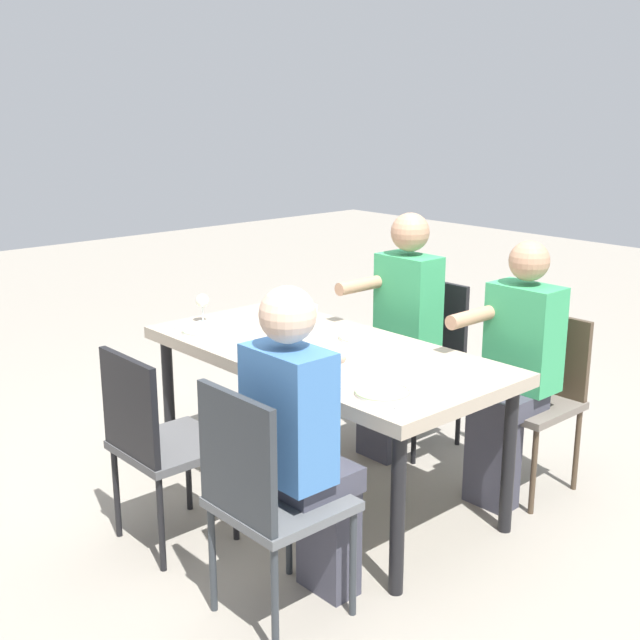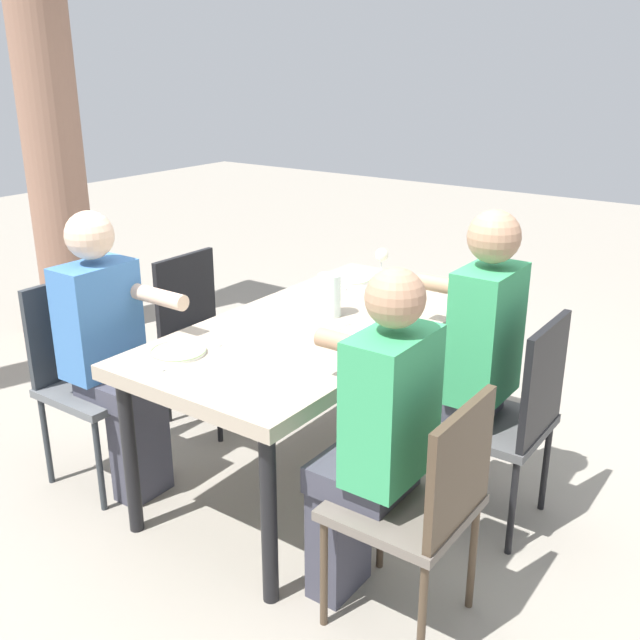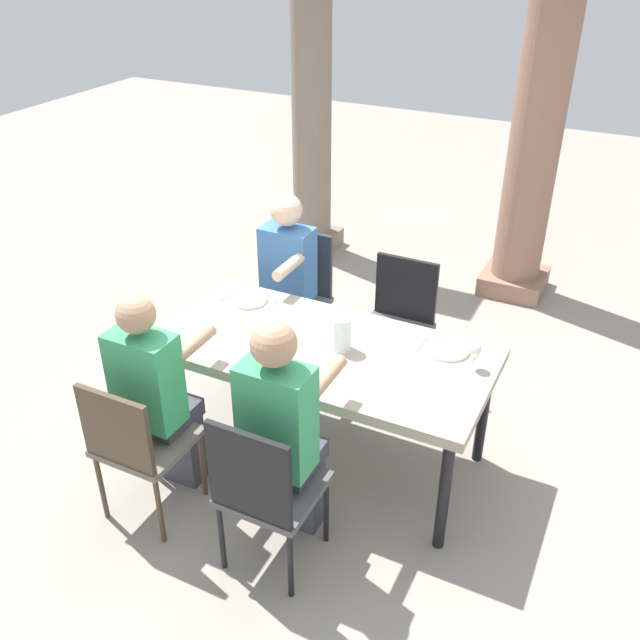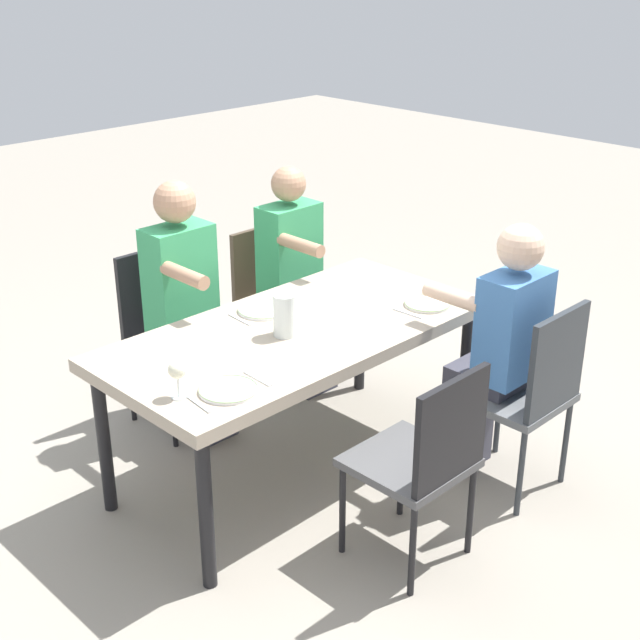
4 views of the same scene
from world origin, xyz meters
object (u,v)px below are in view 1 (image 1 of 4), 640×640
at_px(chair_mid_south, 423,354).
at_px(plate_0, 382,392).
at_px(diner_guest_third, 400,327).
at_px(water_pitcher, 307,327).
at_px(plate_2, 205,330).
at_px(dining_table, 323,361).
at_px(diner_woman_green, 514,365).
at_px(chair_west_south, 536,389).
at_px(chair_west_north, 264,491).
at_px(wine_glass_2, 202,302).
at_px(plate_1, 363,337).
at_px(diner_man_white, 302,439).
at_px(chair_mid_north, 156,436).

relative_size(chair_mid_south, plate_0, 4.12).
relative_size(diner_guest_third, water_pitcher, 6.82).
bearing_deg(plate_2, plate_0, -179.70).
bearing_deg(dining_table, diner_woman_green, -133.58).
relative_size(chair_mid_south, water_pitcher, 4.74).
distance_m(diner_woman_green, plate_2, 1.56).
bearing_deg(diner_guest_third, chair_west_south, -165.60).
distance_m(dining_table, water_pitcher, 0.18).
distance_m(diner_woman_green, water_pitcher, 1.02).
bearing_deg(chair_west_north, wine_glass_2, -26.47).
distance_m(chair_west_south, diner_guest_third, 0.81).
height_order(chair_west_north, chair_mid_south, chair_west_north).
xyz_separation_m(plate_1, plate_2, (0.64, 0.51, 0.00)).
xyz_separation_m(plate_2, water_pitcher, (-0.52, -0.24, 0.08)).
bearing_deg(diner_guest_third, diner_woman_green, 179.56).
xyz_separation_m(diner_man_white, wine_glass_2, (1.42, -0.52, 0.19)).
bearing_deg(chair_mid_south, wine_glass_2, 57.13).
relative_size(diner_man_white, plate_0, 5.69).
bearing_deg(water_pitcher, diner_guest_third, -87.91).
distance_m(plate_1, water_pitcher, 0.31).
relative_size(chair_mid_south, plate_1, 3.76).
relative_size(diner_man_white, plate_2, 5.37).
xyz_separation_m(diner_woman_green, wine_glass_2, (1.42, 0.83, 0.20)).
bearing_deg(diner_man_white, diner_woman_green, -90.00).
relative_size(chair_mid_south, diner_man_white, 0.72).
distance_m(dining_table, plate_2, 0.68).
xyz_separation_m(chair_west_north, chair_mid_north, (0.75, -0.00, -0.02)).
height_order(plate_1, plate_2, same).
bearing_deg(dining_table, chair_mid_south, -82.43).
distance_m(dining_table, plate_0, 0.69).
height_order(chair_west_north, diner_woman_green, diner_woman_green).
height_order(chair_mid_south, diner_guest_third, diner_guest_third).
bearing_deg(plate_2, dining_table, -156.90).
xyz_separation_m(chair_west_south, plate_1, (0.62, 0.61, 0.26)).
height_order(diner_man_white, plate_2, diner_man_white).
bearing_deg(plate_0, chair_west_south, -89.91).
relative_size(chair_mid_north, water_pitcher, 4.58).
distance_m(chair_west_north, chair_mid_north, 0.75).
distance_m(chair_mid_north, plate_2, 0.83).
bearing_deg(chair_mid_north, water_pitcher, -91.54).
distance_m(chair_mid_south, plate_2, 1.27).
distance_m(chair_mid_north, diner_woman_green, 1.72).
xyz_separation_m(chair_west_north, plate_2, (1.25, -0.61, 0.23)).
distance_m(plate_0, wine_glass_2, 1.43).
bearing_deg(diner_man_white, plate_1, -56.75).
bearing_deg(diner_guest_third, wine_glass_2, 51.41).
relative_size(plate_0, plate_2, 0.94).
relative_size(dining_table, chair_west_north, 1.94).
bearing_deg(chair_west_south, diner_guest_third, 14.40).
relative_size(chair_west_south, plate_1, 3.56).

